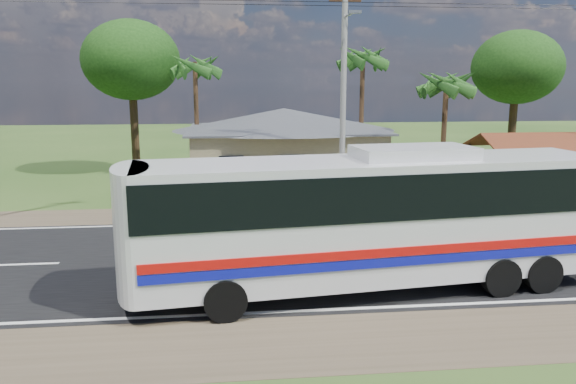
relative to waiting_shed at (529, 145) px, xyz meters
name	(u,v)px	position (x,y,z in m)	size (l,w,h in m)	color
ground	(293,256)	(-13.00, -8.50, -2.73)	(120.00, 120.00, 0.00)	#2B481A
road	(293,256)	(-13.00, -8.50, -2.72)	(120.00, 16.00, 0.03)	black
house	(284,140)	(-12.00, 4.50, -0.09)	(12.40, 10.00, 5.00)	#C5B583
waiting_shed	(529,145)	(0.00, 0.00, 0.00)	(5.20, 4.48, 3.35)	#3D2716
concrete_barrier	(537,201)	(-1.00, -2.90, -2.28)	(7.00, 0.30, 0.90)	#9E9E99
utility_poles	(336,84)	(-10.33, -2.01, 3.04)	(32.80, 2.22, 11.00)	#9E9E99
palm_near	(446,84)	(-3.50, 2.50, 2.98)	(2.80, 2.80, 6.70)	#47301E
palm_mid	(363,59)	(-7.00, 7.00, 4.43)	(2.80, 2.80, 8.20)	#47301E
palm_far	(195,67)	(-17.00, 7.50, 3.95)	(2.80, 2.80, 7.70)	#47301E
tree_behind_house	(131,61)	(-21.00, 9.50, 4.39)	(6.00, 6.00, 9.61)	#47301E
tree_behind_shed	(517,68)	(3.00, 7.50, 3.95)	(5.60, 5.60, 9.02)	#47301E
coach_bus	(375,210)	(-11.04, -11.80, -0.37)	(13.49, 4.29, 4.12)	silver
motorcycle	(487,198)	(-2.97, -1.97, -2.29)	(0.58, 1.67, 0.88)	black
person	(446,200)	(-5.71, -3.79, -1.92)	(0.59, 0.39, 1.62)	navy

